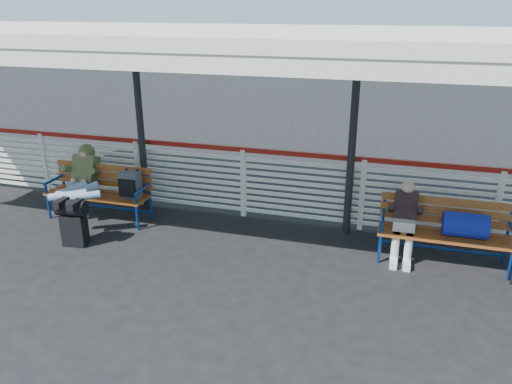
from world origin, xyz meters
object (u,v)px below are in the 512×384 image
(bench_left, at_px, (109,186))
(bench_right, at_px, (455,226))
(luggage_stack, at_px, (73,221))
(traveler_man, at_px, (79,187))
(companion_person, at_px, (404,220))

(bench_left, height_order, bench_right, same)
(luggage_stack, height_order, bench_right, bench_right)
(traveler_man, distance_m, companion_person, 5.15)
(companion_person, bearing_deg, bench_left, 179.34)
(bench_right, height_order, companion_person, companion_person)
(luggage_stack, xyz_separation_m, companion_person, (4.80, 0.98, 0.19))
(bench_left, bearing_deg, traveler_man, -134.04)
(bench_left, xyz_separation_m, companion_person, (4.81, -0.06, 0.01))
(companion_person, bearing_deg, bench_right, 0.61)
(luggage_stack, relative_size, bench_right, 0.41)
(traveler_man, bearing_deg, companion_person, 3.24)
(bench_right, bearing_deg, luggage_stack, -169.81)
(luggage_stack, height_order, traveler_man, traveler_man)
(bench_right, xyz_separation_m, companion_person, (-0.68, -0.01, 0.00))
(bench_right, relative_size, traveler_man, 1.10)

